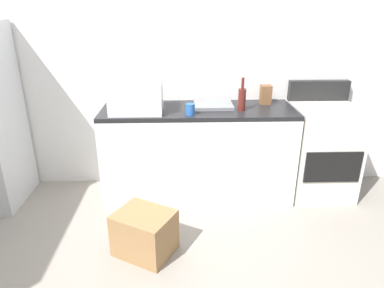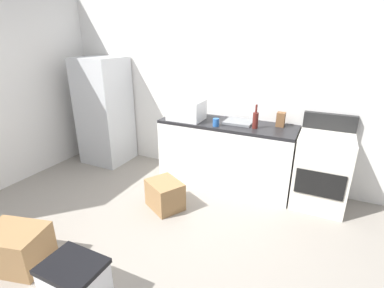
# 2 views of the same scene
# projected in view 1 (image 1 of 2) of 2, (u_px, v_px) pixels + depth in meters

# --- Properties ---
(ground_plane) EXTENTS (6.00, 6.00, 0.00)m
(ground_plane) POSITION_uv_depth(u_px,v_px,m) (163.00, 279.00, 2.42)
(ground_plane) COLOR gray
(wall_back) EXTENTS (5.00, 0.10, 2.60)m
(wall_back) POSITION_uv_depth(u_px,v_px,m) (166.00, 59.00, 3.37)
(wall_back) COLOR silver
(wall_back) RESTS_ON ground_plane
(kitchen_counter) EXTENTS (1.80, 0.60, 0.90)m
(kitchen_counter) POSITION_uv_depth(u_px,v_px,m) (198.00, 153.00, 3.37)
(kitchen_counter) COLOR white
(kitchen_counter) RESTS_ON ground_plane
(stove_oven) EXTENTS (0.60, 0.61, 1.10)m
(stove_oven) POSITION_uv_depth(u_px,v_px,m) (321.00, 149.00, 3.41)
(stove_oven) COLOR silver
(stove_oven) RESTS_ON ground_plane
(microwave) EXTENTS (0.46, 0.34, 0.27)m
(microwave) POSITION_uv_depth(u_px,v_px,m) (136.00, 97.00, 3.05)
(microwave) COLOR white
(microwave) RESTS_ON kitchen_counter
(sink_basin) EXTENTS (0.36, 0.32, 0.03)m
(sink_basin) POSITION_uv_depth(u_px,v_px,m) (213.00, 105.00, 3.26)
(sink_basin) COLOR slate
(sink_basin) RESTS_ON kitchen_counter
(wine_bottle) EXTENTS (0.07, 0.07, 0.30)m
(wine_bottle) POSITION_uv_depth(u_px,v_px,m) (242.00, 99.00, 3.10)
(wine_bottle) COLOR #591E19
(wine_bottle) RESTS_ON kitchen_counter
(coffee_mug) EXTENTS (0.08, 0.08, 0.10)m
(coffee_mug) POSITION_uv_depth(u_px,v_px,m) (190.00, 109.00, 3.00)
(coffee_mug) COLOR #2659A5
(coffee_mug) RESTS_ON kitchen_counter
(knife_block) EXTENTS (0.10, 0.10, 0.18)m
(knife_block) POSITION_uv_depth(u_px,v_px,m) (266.00, 95.00, 3.32)
(knife_block) COLOR brown
(knife_block) RESTS_ON kitchen_counter
(cardboard_box_medium) EXTENTS (0.53, 0.50, 0.35)m
(cardboard_box_medium) POSITION_uv_depth(u_px,v_px,m) (145.00, 233.00, 2.63)
(cardboard_box_medium) COLOR olive
(cardboard_box_medium) RESTS_ON ground_plane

